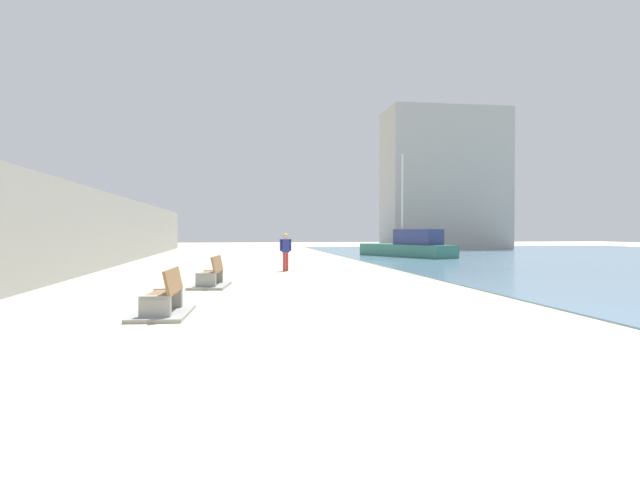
# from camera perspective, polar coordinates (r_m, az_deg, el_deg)

# --- Properties ---
(ground_plane) EXTENTS (120.00, 120.00, 0.00)m
(ground_plane) POSITION_cam_1_polar(r_m,az_deg,el_deg) (25.26, -6.06, -3.07)
(ground_plane) COLOR #C6B793
(seawall) EXTENTS (0.80, 64.00, 3.59)m
(seawall) POSITION_cam_1_polar(r_m,az_deg,el_deg) (25.98, -22.83, 0.93)
(seawall) COLOR gray
(seawall) RESTS_ON ground
(bench_near) EXTENTS (1.22, 2.16, 0.98)m
(bench_near) POSITION_cam_1_polar(r_m,az_deg,el_deg) (12.00, -15.91, -6.43)
(bench_near) COLOR gray
(bench_near) RESTS_ON ground
(bench_far) EXTENTS (1.35, 2.22, 0.98)m
(bench_far) POSITION_cam_1_polar(r_m,az_deg,el_deg) (17.69, -11.24, -4.04)
(bench_far) COLOR gray
(bench_far) RESTS_ON ground
(person_walking) EXTENTS (0.52, 0.23, 1.66)m
(person_walking) POSITION_cam_1_polar(r_m,az_deg,el_deg) (24.27, -3.59, -0.95)
(person_walking) COLOR #B22D33
(person_walking) RESTS_ON ground
(boat_far_right) EXTENTS (5.00, 7.73, 6.95)m
(boat_far_right) POSITION_cam_1_polar(r_m,az_deg,el_deg) (37.18, 9.23, -0.68)
(boat_far_right) COLOR #337060
(boat_far_right) RESTS_ON water_bay
(boat_outer) EXTENTS (4.06, 6.47, 1.75)m
(boat_outer) POSITION_cam_1_polar(r_m,az_deg,el_deg) (43.32, 11.48, -0.46)
(boat_outer) COLOR #337060
(boat_outer) RESTS_ON water_bay
(harbor_building) EXTENTS (12.00, 6.00, 13.93)m
(harbor_building) POSITION_cam_1_polar(r_m,az_deg,el_deg) (57.29, 12.77, 6.13)
(harbor_building) COLOR #ADAAA3
(harbor_building) RESTS_ON ground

